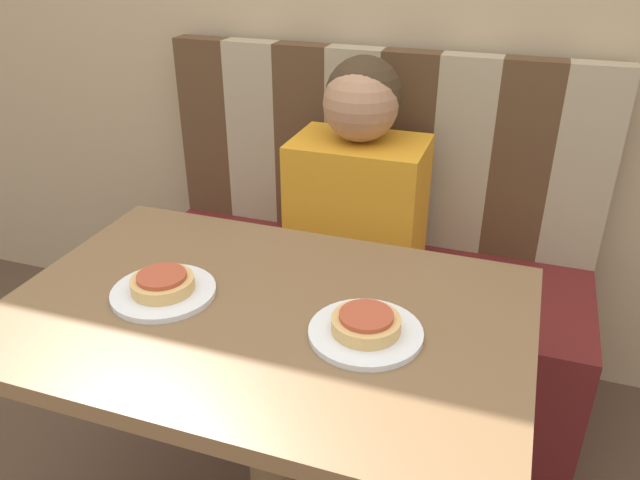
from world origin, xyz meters
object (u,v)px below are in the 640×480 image
at_px(person, 359,174).
at_px(plate_right, 366,333).
at_px(pizza_left, 162,283).
at_px(plate_left, 164,292).
at_px(pizza_right, 366,323).

xyz_separation_m(person, plate_right, (0.21, -0.69, -0.02)).
xyz_separation_m(plate_right, pizza_left, (-0.42, 0.00, 0.02)).
xyz_separation_m(plate_left, pizza_left, (0.00, 0.00, 0.02)).
bearing_deg(plate_left, pizza_left, 0.00).
bearing_deg(pizza_right, pizza_left, 180.00).
xyz_separation_m(pizza_left, pizza_right, (0.42, 0.00, 0.00)).
distance_m(plate_left, pizza_right, 0.42).
distance_m(plate_left, pizza_left, 0.02).
height_order(person, pizza_left, person).
xyz_separation_m(person, plate_left, (-0.21, -0.69, -0.02)).
distance_m(person, plate_left, 0.72).
xyz_separation_m(person, pizza_right, (0.21, -0.69, -0.00)).
relative_size(pizza_left, pizza_right, 1.00).
relative_size(plate_left, pizza_left, 1.66).
distance_m(person, pizza_right, 0.72).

